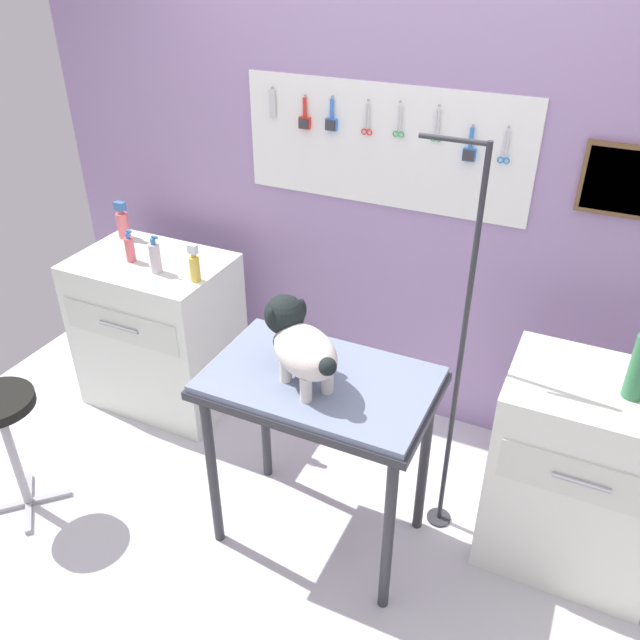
{
  "coord_description": "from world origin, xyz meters",
  "views": [
    {
      "loc": [
        0.95,
        -1.62,
        2.39
      ],
      "look_at": [
        0.09,
        0.2,
        1.15
      ],
      "focal_mm": 36.79,
      "sensor_mm": 36.0,
      "label": 1
    }
  ],
  "objects_px": {
    "counter_left": "(159,331)",
    "stool": "(2,421)",
    "dog": "(299,343)",
    "cabinet_right": "(579,473)",
    "grooming_table": "(319,398)",
    "grooming_arm": "(456,374)",
    "spray_bottle_short": "(194,266)"
  },
  "relations": [
    {
      "from": "counter_left",
      "to": "dog",
      "type": "bearing_deg",
      "value": -26.46
    },
    {
      "from": "dog",
      "to": "stool",
      "type": "height_order",
      "value": "dog"
    },
    {
      "from": "grooming_arm",
      "to": "spray_bottle_short",
      "type": "distance_m",
      "value": 1.36
    },
    {
      "from": "counter_left",
      "to": "cabinet_right",
      "type": "distance_m",
      "value": 2.24
    },
    {
      "from": "dog",
      "to": "cabinet_right",
      "type": "height_order",
      "value": "dog"
    },
    {
      "from": "counter_left",
      "to": "spray_bottle_short",
      "type": "relative_size",
      "value": 4.5
    },
    {
      "from": "counter_left",
      "to": "cabinet_right",
      "type": "height_order",
      "value": "cabinet_right"
    },
    {
      "from": "grooming_table",
      "to": "cabinet_right",
      "type": "distance_m",
      "value": 1.11
    },
    {
      "from": "stool",
      "to": "grooming_arm",
      "type": "bearing_deg",
      "value": 22.75
    },
    {
      "from": "grooming_table",
      "to": "stool",
      "type": "height_order",
      "value": "grooming_table"
    },
    {
      "from": "grooming_table",
      "to": "spray_bottle_short",
      "type": "height_order",
      "value": "spray_bottle_short"
    },
    {
      "from": "stool",
      "to": "spray_bottle_short",
      "type": "bearing_deg",
      "value": 64.36
    },
    {
      "from": "grooming_table",
      "to": "grooming_arm",
      "type": "height_order",
      "value": "grooming_arm"
    },
    {
      "from": "dog",
      "to": "cabinet_right",
      "type": "relative_size",
      "value": 0.46
    },
    {
      "from": "grooming_table",
      "to": "cabinet_right",
      "type": "xyz_separation_m",
      "value": [
        1.0,
        0.37,
        -0.32
      ]
    },
    {
      "from": "grooming_arm",
      "to": "dog",
      "type": "height_order",
      "value": "grooming_arm"
    },
    {
      "from": "grooming_table",
      "to": "grooming_arm",
      "type": "xyz_separation_m",
      "value": [
        0.46,
        0.3,
        0.06
      ]
    },
    {
      "from": "grooming_table",
      "to": "stool",
      "type": "relative_size",
      "value": 1.41
    },
    {
      "from": "cabinet_right",
      "to": "stool",
      "type": "distance_m",
      "value": 2.46
    },
    {
      "from": "grooming_table",
      "to": "spray_bottle_short",
      "type": "distance_m",
      "value": 1.02
    },
    {
      "from": "counter_left",
      "to": "stool",
      "type": "relative_size",
      "value": 1.36
    },
    {
      "from": "grooming_table",
      "to": "counter_left",
      "type": "xyz_separation_m",
      "value": [
        -1.24,
        0.54,
        -0.33
      ]
    },
    {
      "from": "grooming_table",
      "to": "stool",
      "type": "distance_m",
      "value": 1.42
    },
    {
      "from": "grooming_table",
      "to": "cabinet_right",
      "type": "height_order",
      "value": "cabinet_right"
    },
    {
      "from": "cabinet_right",
      "to": "stool",
      "type": "relative_size",
      "value": 1.41
    },
    {
      "from": "grooming_table",
      "to": "dog",
      "type": "height_order",
      "value": "dog"
    },
    {
      "from": "dog",
      "to": "counter_left",
      "type": "height_order",
      "value": "dog"
    },
    {
      "from": "grooming_arm",
      "to": "cabinet_right",
      "type": "height_order",
      "value": "grooming_arm"
    },
    {
      "from": "grooming_table",
      "to": "dog",
      "type": "xyz_separation_m",
      "value": [
        -0.06,
        -0.05,
        0.27
      ]
    },
    {
      "from": "counter_left",
      "to": "stool",
      "type": "bearing_deg",
      "value": -94.96
    },
    {
      "from": "grooming_arm",
      "to": "stool",
      "type": "height_order",
      "value": "grooming_arm"
    },
    {
      "from": "grooming_table",
      "to": "dog",
      "type": "bearing_deg",
      "value": -142.7
    }
  ]
}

